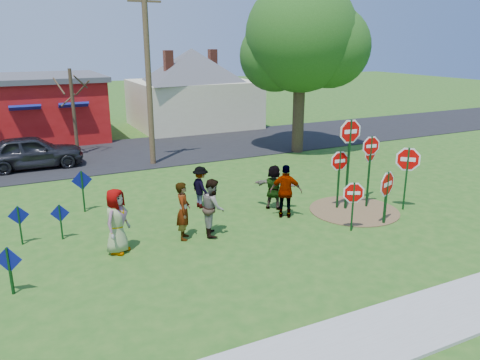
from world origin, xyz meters
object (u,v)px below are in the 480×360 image
object	(u,v)px
stop_sign_b	(350,141)
person_a	(117,221)
stop_sign_c	(370,155)
stop_sign_d	(370,157)
utility_pole	(148,70)
stop_sign_a	(353,196)
leafy_tree	(303,42)
person_b	(183,211)
suv	(32,152)

from	to	relation	value
stop_sign_b	person_a	xyz separation A→B (m)	(-8.22, 0.01, -1.56)
person_a	stop_sign_c	bearing A→B (deg)	-47.68
stop_sign_d	utility_pole	distance (m)	11.09
stop_sign_a	person_a	bearing A→B (deg)	-167.51
stop_sign_d	stop_sign_c	bearing A→B (deg)	-147.64
stop_sign_c	stop_sign_d	xyz separation A→B (m)	(0.62, 0.68, -0.30)
stop_sign_b	leafy_tree	size ratio (longest dim) A/B	0.38
stop_sign_a	person_b	bearing A→B (deg)	-173.47
stop_sign_a	stop_sign_c	size ratio (longest dim) A/B	0.63
stop_sign_b	suv	bearing A→B (deg)	135.90
stop_sign_b	person_b	bearing A→B (deg)	-176.58
stop_sign_c	suv	world-z (taller)	stop_sign_c
stop_sign_b	stop_sign_d	bearing A→B (deg)	23.81
utility_pole	stop_sign_b	bearing A→B (deg)	-64.53
stop_sign_a	leafy_tree	distance (m)	12.23
utility_pole	leafy_tree	world-z (taller)	leafy_tree
stop_sign_b	suv	xyz separation A→B (m)	(-9.89, 11.13, -1.70)
stop_sign_b	stop_sign_c	xyz separation A→B (m)	(0.85, -0.16, -0.55)
suv	stop_sign_b	bearing A→B (deg)	-137.96
person_a	suv	xyz separation A→B (m)	(-1.67, 11.12, -0.14)
stop_sign_b	suv	distance (m)	14.99
stop_sign_d	suv	xyz separation A→B (m)	(-11.36, 10.61, -0.84)
stop_sign_a	person_a	world-z (taller)	person_a
stop_sign_d	person_a	bearing A→B (deg)	167.54
person_a	person_b	world-z (taller)	person_a
stop_sign_c	leafy_tree	world-z (taller)	leafy_tree
stop_sign_b	utility_pole	size ratio (longest dim) A/B	0.40
stop_sign_d	leafy_tree	bearing A→B (deg)	59.66
stop_sign_a	utility_pole	bearing A→B (deg)	132.96
stop_sign_a	stop_sign_c	bearing A→B (deg)	64.42
stop_sign_c	suv	xyz separation A→B (m)	(-10.74, 11.29, -1.14)
stop_sign_b	person_a	bearing A→B (deg)	-175.81
stop_sign_b	stop_sign_c	distance (m)	1.03
stop_sign_b	utility_pole	bearing A→B (deg)	119.74
stop_sign_a	person_a	size ratio (longest dim) A/B	0.91
leafy_tree	stop_sign_d	bearing A→B (deg)	-104.88
person_b	utility_pole	world-z (taller)	utility_pole
stop_sign_a	stop_sign_d	bearing A→B (deg)	66.97
stop_sign_a	utility_pole	size ratio (longest dim) A/B	0.20
stop_sign_c	utility_pole	distance (m)	11.27
leafy_tree	person_b	bearing A→B (deg)	-139.09
stop_sign_b	stop_sign_c	bearing A→B (deg)	-6.41
stop_sign_b	stop_sign_d	size ratio (longest dim) A/B	1.48
stop_sign_a	utility_pole	world-z (taller)	utility_pole
stop_sign_d	stop_sign_a	bearing A→B (deg)	-154.60
stop_sign_d	utility_pole	world-z (taller)	utility_pole
stop_sign_d	person_a	xyz separation A→B (m)	(-9.68, -0.51, -0.71)
suv	utility_pole	bearing A→B (deg)	-107.17
stop_sign_a	stop_sign_d	world-z (taller)	stop_sign_d
stop_sign_a	suv	distance (m)	15.56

